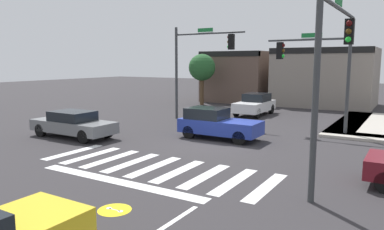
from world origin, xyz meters
The scene contains 11 objects.
ground_plane centered at (0.00, 0.00, 0.00)m, with size 120.00×120.00×0.00m, color #302D30.
crosswalk_near centered at (0.00, -4.50, 0.00)m, with size 9.22×3.08×0.01m.
bike_detector_marking centered at (1.56, -8.31, 0.00)m, with size 0.91×0.91×0.01m.
storefront_row centered at (-2.06, 19.24, 2.52)m, with size 15.31×6.75×5.08m.
traffic_signal_northwest centered at (-4.12, 5.88, 4.25)m, with size 5.07×0.32×6.20m.
traffic_signal_southeast centered at (5.88, -2.87, 4.22)m, with size 0.32×5.83×6.12m.
traffic_signal_northeast centered at (3.52, 5.47, 3.83)m, with size 4.47×0.32×5.69m.
car_blue centered at (-0.38, 1.34, 0.78)m, with size 4.13×1.74×1.55m.
car_white centered at (-1.89, 10.34, 0.80)m, with size 1.82×4.22×1.58m.
car_gray centered at (-6.90, -2.29, 0.71)m, with size 4.71×1.80×1.38m.
roadside_tree centered at (-8.50, 14.00, 3.35)m, with size 2.41×2.41×4.61m.
Camera 1 is at (8.17, -15.24, 3.91)m, focal length 34.55 mm.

